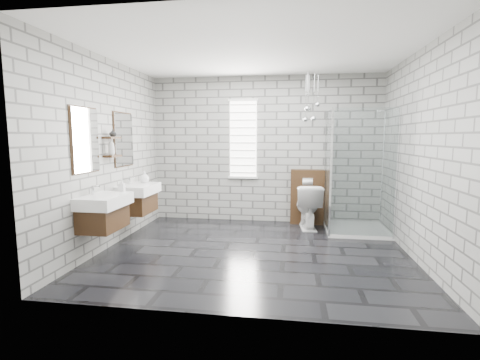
% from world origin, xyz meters
% --- Properties ---
extents(floor, '(4.20, 3.60, 0.02)m').
position_xyz_m(floor, '(0.00, 0.00, -0.01)').
color(floor, black).
rests_on(floor, ground).
extents(ceiling, '(4.20, 3.60, 0.02)m').
position_xyz_m(ceiling, '(0.00, 0.00, 2.71)').
color(ceiling, white).
rests_on(ceiling, wall_back).
extents(wall_back, '(4.20, 0.02, 2.70)m').
position_xyz_m(wall_back, '(0.00, 1.81, 1.35)').
color(wall_back, '#979792').
rests_on(wall_back, floor).
extents(wall_front, '(4.20, 0.02, 2.70)m').
position_xyz_m(wall_front, '(0.00, -1.81, 1.35)').
color(wall_front, '#979792').
rests_on(wall_front, floor).
extents(wall_left, '(0.02, 3.60, 2.70)m').
position_xyz_m(wall_left, '(-2.11, 0.00, 1.35)').
color(wall_left, '#979792').
rests_on(wall_left, floor).
extents(wall_right, '(0.02, 3.60, 2.70)m').
position_xyz_m(wall_right, '(2.11, 0.00, 1.35)').
color(wall_right, '#979792').
rests_on(wall_right, floor).
extents(vanity_left, '(0.47, 0.70, 1.57)m').
position_xyz_m(vanity_left, '(-1.91, -0.61, 0.76)').
color(vanity_left, '#392311').
rests_on(vanity_left, wall_left).
extents(vanity_right, '(0.47, 0.70, 1.57)m').
position_xyz_m(vanity_right, '(-1.91, 0.41, 0.76)').
color(vanity_right, '#392311').
rests_on(vanity_right, wall_left).
extents(shelf_lower, '(0.14, 0.30, 0.03)m').
position_xyz_m(shelf_lower, '(-2.03, -0.05, 1.32)').
color(shelf_lower, '#392311').
rests_on(shelf_lower, wall_left).
extents(shelf_upper, '(0.14, 0.30, 0.03)m').
position_xyz_m(shelf_upper, '(-2.03, -0.05, 1.58)').
color(shelf_upper, '#392311').
rests_on(shelf_upper, wall_left).
extents(window, '(0.56, 0.05, 1.48)m').
position_xyz_m(window, '(-0.40, 1.78, 1.55)').
color(window, white).
rests_on(window, wall_back).
extents(cistern_panel, '(0.60, 0.20, 1.00)m').
position_xyz_m(cistern_panel, '(0.80, 1.70, 0.50)').
color(cistern_panel, '#392311').
rests_on(cistern_panel, floor).
extents(flush_plate, '(0.18, 0.01, 0.12)m').
position_xyz_m(flush_plate, '(0.80, 1.60, 0.80)').
color(flush_plate, silver).
rests_on(flush_plate, cistern_panel).
extents(shower_enclosure, '(1.00, 1.00, 2.03)m').
position_xyz_m(shower_enclosure, '(1.50, 1.18, 0.50)').
color(shower_enclosure, white).
rests_on(shower_enclosure, floor).
extents(pendant_cluster, '(0.29, 0.21, 0.86)m').
position_xyz_m(pendant_cluster, '(0.80, 1.35, 2.02)').
color(pendant_cluster, silver).
rests_on(pendant_cluster, ceiling).
extents(toilet, '(0.50, 0.80, 0.77)m').
position_xyz_m(toilet, '(0.80, 1.41, 0.39)').
color(toilet, white).
rests_on(toilet, floor).
extents(soap_bottle_a, '(0.08, 0.08, 0.16)m').
position_xyz_m(soap_bottle_a, '(-1.80, -0.26, 0.93)').
color(soap_bottle_a, '#B2B2B2').
rests_on(soap_bottle_a, vanity_left).
extents(soap_bottle_b, '(0.16, 0.16, 0.19)m').
position_xyz_m(soap_bottle_b, '(-1.86, 0.62, 0.95)').
color(soap_bottle_b, '#B2B2B2').
rests_on(soap_bottle_b, vanity_right).
extents(soap_bottle_c, '(0.10, 0.10, 0.23)m').
position_xyz_m(soap_bottle_c, '(-2.02, -0.09, 1.45)').
color(soap_bottle_c, '#B2B2B2').
rests_on(soap_bottle_c, shelf_lower).
extents(vase, '(0.13, 0.13, 0.10)m').
position_xyz_m(vase, '(-2.02, -0.03, 1.65)').
color(vase, '#B2B2B2').
rests_on(vase, shelf_upper).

